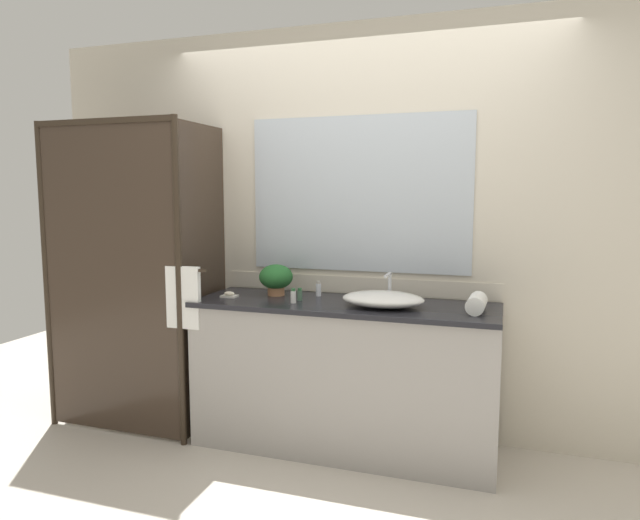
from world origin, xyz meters
name	(u,v)px	position (x,y,z in m)	size (l,w,h in m)	color
ground_plane	(343,447)	(0.00, 0.00, 0.00)	(8.00, 8.00, 0.00)	beige
wall_back_with_mirror	(359,231)	(0.00, 0.34, 1.31)	(4.40, 0.06, 2.60)	beige
vanity_cabinet	(344,375)	(0.00, 0.01, 0.45)	(1.80, 0.58, 0.90)	#9E9993
shower_enclosure	(142,277)	(-1.27, -0.19, 1.02)	(1.20, 0.59, 2.00)	#2D2319
sink_basin	(383,299)	(0.24, -0.04, 0.94)	(0.47, 0.33, 0.09)	white
faucet	(389,291)	(0.24, 0.14, 0.96)	(0.17, 0.15, 0.18)	silver
potted_plant	(276,278)	(-0.48, 0.10, 1.01)	(0.21, 0.21, 0.20)	#B77A51
soap_dish	(229,295)	(-0.73, -0.05, 0.91)	(0.10, 0.07, 0.04)	silver
amenity_bottle_body_wash	(293,296)	(-0.28, -0.10, 0.94)	(0.03, 0.03, 0.09)	white
amenity_bottle_shampoo	(318,289)	(-0.21, 0.16, 0.94)	(0.03, 0.03, 0.10)	silver
amenity_bottle_conditioner	(300,295)	(-0.28, -0.01, 0.94)	(0.03, 0.03, 0.08)	#4C7056
rolled_towel_near_edge	(477,303)	(0.76, -0.03, 0.95)	(0.10, 0.10, 0.23)	white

